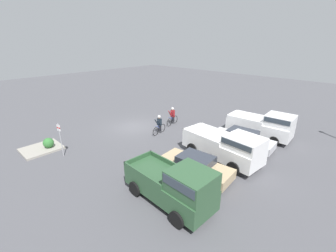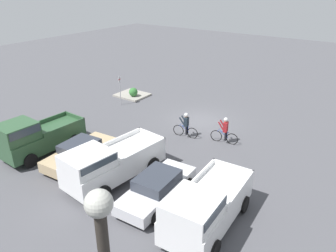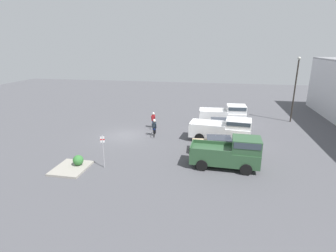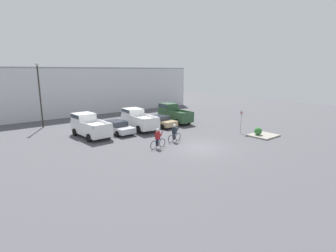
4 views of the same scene
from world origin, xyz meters
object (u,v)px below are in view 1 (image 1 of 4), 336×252
Objects in this scene: sedan_0 at (242,139)px; fire_lane_sign at (60,137)px; shrub at (48,143)px; cyclist_1 at (172,116)px; cyclist_0 at (159,124)px; pickup_truck_2 at (175,184)px; sedan_1 at (195,166)px; pickup_truck_1 at (226,146)px; pickup_truck_0 at (264,125)px.

fire_lane_sign is at bearing -39.78° from sedan_0.
cyclist_1 is at bearing 163.03° from shrub.
cyclist_1 is (-2.48, -0.70, 0.01)m from cyclist_0.
pickup_truck_2 is at bearing 42.90° from cyclist_1.
cyclist_1 reaches higher than sedan_1.
pickup_truck_2 is at bearing 100.09° from shrub.
cyclist_0 is at bearing -68.79° from sedan_0.
pickup_truck_2 is (5.58, 0.38, 0.05)m from pickup_truck_1.
pickup_truck_0 is at bearing 169.53° from sedan_0.
cyclist_0 is at bearing 153.87° from shrub.
pickup_truck_1 is 7.94m from cyclist_1.
fire_lane_sign reaches higher than shrub.
pickup_truck_1 is 2.84m from sedan_1.
sedan_1 is 9.40m from fire_lane_sign.
pickup_truck_2 is at bearing 50.22° from cyclist_0.
pickup_truck_1 is 7.47× the size of shrub.
fire_lane_sign is at bearing -61.23° from sedan_1.
fire_lane_sign is 2.15m from shrub.
cyclist_1 is at bearing 172.92° from fire_lane_sign.
pickup_truck_0 is 1.10× the size of sedan_0.
sedan_0 is 2.69× the size of cyclist_0.
cyclist_0 is at bearing -116.30° from sedan_1.
sedan_1 is 2.99m from pickup_truck_2.
pickup_truck_0 is at bearing 127.34° from cyclist_0.
sedan_0 is 6.94m from cyclist_0.
pickup_truck_0 reaches higher than cyclist_1.
cyclist_1 is at bearing -69.66° from pickup_truck_0.
pickup_truck_0 is 8.47m from sedan_1.
sedan_0 is at bearing -174.90° from pickup_truck_1.
fire_lane_sign is at bearing -50.03° from pickup_truck_1.
pickup_truck_1 is 6.73m from cyclist_0.
sedan_1 is at bearing 118.77° from fire_lane_sign.
cyclist_1 is (-8.39, -7.80, -0.33)m from pickup_truck_2.
sedan_0 is 0.95× the size of pickup_truck_2.
cyclist_0 is 0.70× the size of fire_lane_sign.
pickup_truck_2 is 11.14m from shrub.
fire_lane_sign is (4.51, -8.21, 0.85)m from sedan_1.
pickup_truck_0 is 8.20m from cyclist_1.
shrub is (7.86, -3.85, -0.34)m from cyclist_0.
cyclist_1 is (-5.57, -6.95, 0.22)m from sedan_1.
fire_lane_sign is (10.11, -8.41, 0.83)m from sedan_0.
pickup_truck_0 is at bearing 177.29° from pickup_truck_1.
pickup_truck_1 is 3.14× the size of cyclist_1.
sedan_1 is 0.92× the size of pickup_truck_2.
pickup_truck_2 is 1.99× the size of fire_lane_sign.
pickup_truck_2 is 6.54× the size of shrub.
pickup_truck_2 is at bearing 4.31° from sedan_0.
fire_lane_sign is at bearing -79.42° from pickup_truck_2.
pickup_truck_1 is (2.84, 0.25, 0.48)m from sedan_0.
pickup_truck_1 is at bearing -2.71° from pickup_truck_0.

